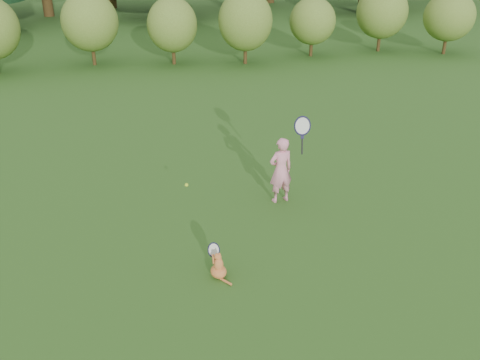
{
  "coord_description": "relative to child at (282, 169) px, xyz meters",
  "views": [
    {
      "loc": [
        -1.74,
        -8.05,
        5.09
      ],
      "look_at": [
        0.2,
        0.8,
        0.7
      ],
      "focal_mm": 40.0,
      "sensor_mm": 36.0,
      "label": 1
    }
  ],
  "objects": [
    {
      "name": "ground",
      "position": [
        -1.1,
        -1.1,
        -0.71
      ],
      "size": [
        100.0,
        100.0,
        0.0
      ],
      "primitive_type": "plane",
      "color": "#254F16",
      "rests_on": "ground"
    },
    {
      "name": "tennis_ball",
      "position": [
        -1.91,
        -0.25,
        -0.03
      ],
      "size": [
        0.07,
        0.07,
        0.07
      ],
      "color": "#C9E21A",
      "rests_on": "ground"
    },
    {
      "name": "child",
      "position": [
        0.0,
        0.0,
        0.0
      ],
      "size": [
        0.78,
        0.48,
        2.03
      ],
      "rotation": [
        0.0,
        0.0,
        3.34
      ],
      "color": "pink",
      "rests_on": "ground"
    },
    {
      "name": "cat",
      "position": [
        -1.68,
        -2.23,
        -0.49
      ],
      "size": [
        0.34,
        0.64,
        0.57
      ],
      "rotation": [
        0.0,
        0.0,
        0.15
      ],
      "color": "#BA5823",
      "rests_on": "ground"
    },
    {
      "name": "shrub_row",
      "position": [
        -1.1,
        11.9,
        0.69
      ],
      "size": [
        28.0,
        3.0,
        2.8
      ],
      "primitive_type": null,
      "color": "#506820",
      "rests_on": "ground"
    }
  ]
}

